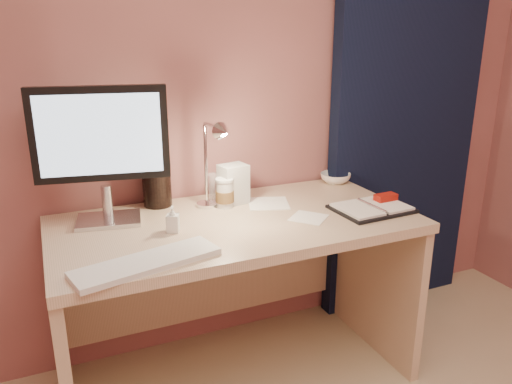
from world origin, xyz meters
name	(u,v)px	position (x,y,z in m)	size (l,w,h in m)	color
room	(392,94)	(0.95, 1.69, 1.14)	(3.50, 3.50, 3.50)	#C6B28E
desk	(230,265)	(0.00, 1.45, 0.50)	(1.40, 0.70, 0.73)	beige
monitor	(102,143)	(-0.46, 1.55, 1.04)	(0.48, 0.21, 0.52)	silver
keyboard	(147,263)	(-0.40, 1.12, 0.74)	(0.47, 0.14, 0.02)	white
planner	(373,207)	(0.56, 1.26, 0.74)	(0.31, 0.24, 0.05)	black
paper_a	(309,218)	(0.27, 1.28, 0.73)	(0.13, 0.13, 0.00)	white
paper_b	(268,203)	(0.19, 1.50, 0.73)	(0.17, 0.17, 0.00)	white
coffee_cup	(225,194)	(0.01, 1.54, 0.79)	(0.08, 0.08, 0.12)	silver
clear_cup	(217,188)	(0.00, 1.61, 0.79)	(0.07, 0.07, 0.12)	white
bowl	(335,178)	(0.63, 1.66, 0.75)	(0.15, 0.15, 0.05)	white
lotion_bottle	(173,219)	(-0.26, 1.36, 0.78)	(0.04, 0.05, 0.10)	silver
dark_jar	(157,186)	(-0.24, 1.67, 0.81)	(0.12, 0.12, 0.17)	black
product_box	(233,184)	(0.06, 1.57, 0.81)	(0.11, 0.09, 0.17)	silver
desk_lamp	(209,157)	(-0.07, 1.48, 0.96)	(0.11, 0.23, 0.37)	silver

